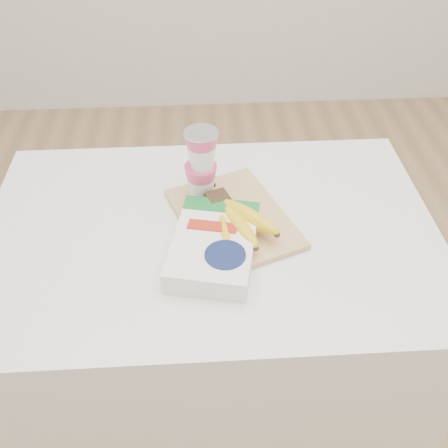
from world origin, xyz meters
name	(u,v)px	position (x,y,z in m)	size (l,w,h in m)	color
table	(213,330)	(0.00, 0.00, 0.39)	(1.04, 0.69, 0.78)	white
cutting_board	(233,218)	(0.05, 0.02, 0.79)	(0.23, 0.31, 0.02)	tan
bananas	(234,221)	(0.05, -0.02, 0.82)	(0.17, 0.21, 0.07)	#382816
yogurt_stack	(201,164)	(-0.01, 0.10, 0.89)	(0.08, 0.08, 0.18)	white
cereal_box	(214,246)	(0.01, -0.08, 0.81)	(0.22, 0.28, 0.06)	white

